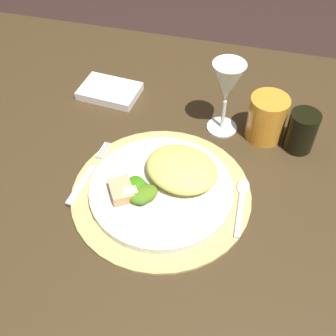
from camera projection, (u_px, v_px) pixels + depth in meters
name	position (u px, v px, depth m)	size (l,w,h in m)	color
ground_plane	(181.00, 322.00, 1.35)	(6.00, 6.00, 0.00)	#2F1F1C
dining_table	(186.00, 219.00, 0.93)	(1.49, 0.99, 0.72)	#3A2C18
placemat	(161.00, 193.00, 0.79)	(0.34, 0.34, 0.01)	tan
dinner_plate	(161.00, 190.00, 0.78)	(0.27, 0.27, 0.01)	silver
pasta_serving	(181.00, 169.00, 0.78)	(0.14, 0.12, 0.04)	#DDD05F
salad_greens	(139.00, 192.00, 0.75)	(0.08, 0.08, 0.02)	#3D7125
bread_piece	(121.00, 191.00, 0.76)	(0.05, 0.04, 0.02)	tan
fork	(87.00, 175.00, 0.81)	(0.03, 0.17, 0.00)	silver
spoon	(242.00, 197.00, 0.77)	(0.02, 0.14, 0.01)	silver
napkin	(110.00, 91.00, 0.99)	(0.14, 0.09, 0.02)	white
wine_glass	(227.00, 86.00, 0.83)	(0.07, 0.07, 0.16)	silver
amber_tumbler	(267.00, 118.00, 0.86)	(0.08, 0.08, 0.10)	orange
dark_tumbler	(301.00, 131.00, 0.84)	(0.06, 0.06, 0.09)	black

